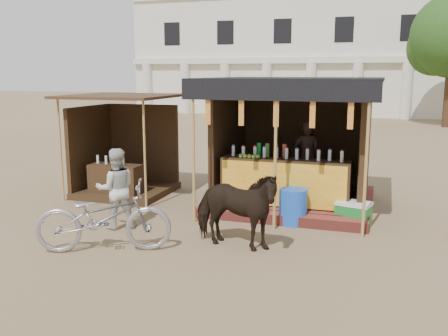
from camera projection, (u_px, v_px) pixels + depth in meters
ground at (194, 251)px, 8.20m from camera, size 120.00×120.00×0.00m
main_stall at (293, 160)px, 10.83m from camera, size 3.60×3.61×2.78m
secondary_stall at (120, 158)px, 12.02m from camera, size 2.40×2.40×2.38m
cow at (235, 209)px, 8.21m from camera, size 1.68×0.94×1.35m
motorbike at (103, 217)px, 8.10m from camera, size 2.31×1.55×1.15m
bystander at (116, 189)px, 9.29m from camera, size 0.93×0.89×1.52m
blue_barrel at (293, 206)px, 9.62m from camera, size 0.70×0.70×0.69m
cooler at (353, 213)px, 9.55m from camera, size 0.73×0.58×0.46m
background_building at (319, 57)px, 36.03m from camera, size 26.00×7.45×8.18m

